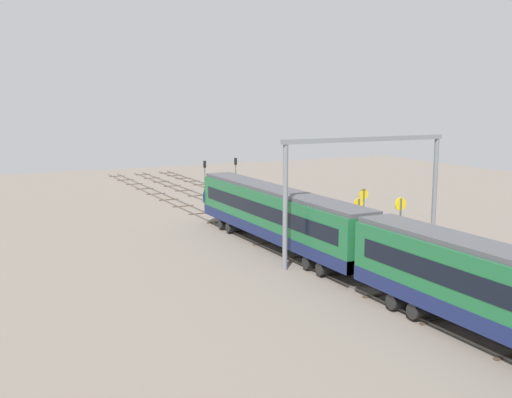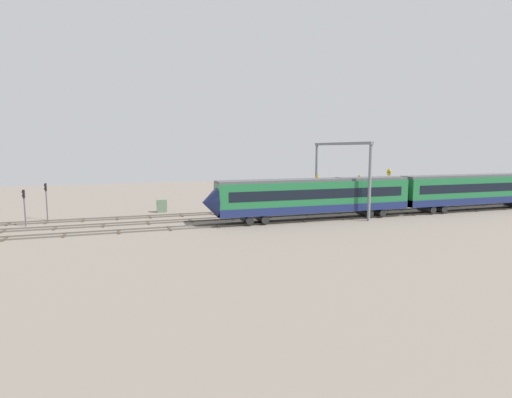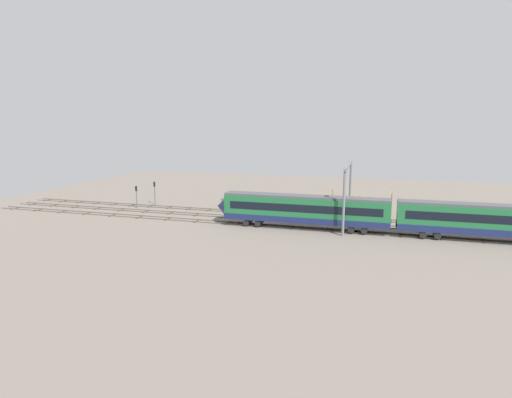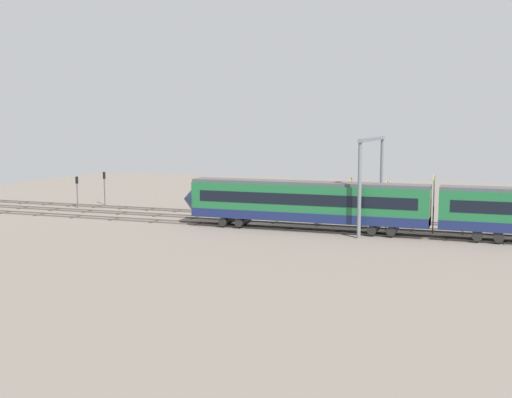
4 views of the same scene
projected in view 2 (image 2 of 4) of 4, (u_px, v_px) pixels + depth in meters
The scene contains 12 objects.
ground_plane at pixel (249, 217), 50.26m from camera, with size 112.97×112.97×0.00m, color slate.
track_near_foreground at pixel (240, 212), 54.22m from camera, with size 96.97×2.40×0.16m.
track_second_near at pixel (249, 217), 50.26m from camera, with size 96.97×2.40×0.16m.
track_with_train at pixel (260, 223), 46.29m from camera, with size 96.97×2.40×0.16m.
train at pixel (399, 194), 51.83m from camera, with size 50.40×3.24×4.80m.
overhead_gantry at pixel (340, 163), 53.62m from camera, with size 0.40×14.29×9.29m.
speed_sign_near_foreground at pixel (317, 188), 54.89m from camera, with size 0.14×0.88×4.96m.
speed_sign_mid_trackside at pixel (389, 185), 54.23m from camera, with size 0.14×0.87×5.78m.
speed_sign_far_trackside at pixel (359, 189), 52.86m from camera, with size 0.14×0.80×5.08m.
signal_light_trackside_approach at pixel (46, 196), 48.30m from camera, with size 0.31×0.32×4.39m.
signal_light_trackside_departure at pixel (24, 202), 44.31m from camera, with size 0.31×0.32×4.04m.
relay_cabinet at pixel (162, 206), 54.32m from camera, with size 1.30×0.82×1.70m.
Camera 2 is at (14.84, 47.33, 8.50)m, focal length 28.49 mm.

